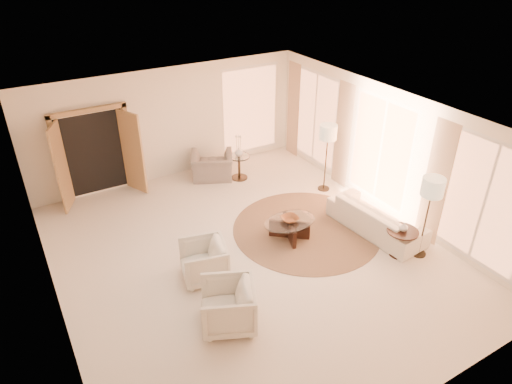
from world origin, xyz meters
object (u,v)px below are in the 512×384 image
coffee_table (290,227)px  side_table (239,165)px  end_table (401,238)px  bowl (290,219)px  side_vase (239,152)px  end_vase (404,227)px  floor_lamp_near (328,135)px  accent_chair (212,162)px  floor_lamp_far (432,191)px  armchair_right (228,304)px  armchair_left (204,259)px  sofa (376,218)px

coffee_table → side_table: size_ratio=2.19×
end_table → bowl: (-1.54, 1.58, 0.07)m
end_table → side_vase: bearing=104.9°
bowl → end_vase: 2.22m
end_table → floor_lamp_near: size_ratio=0.36×
end_vase → end_table: bearing=-90.0°
side_table → end_vase: bearing=-75.1°
side_table → accent_chair: bearing=148.1°
accent_chair → end_vase: (1.77, -4.79, 0.20)m
side_table → floor_lamp_far: (1.53, -4.62, 1.06)m
accent_chair → floor_lamp_far: bearing=138.8°
armchair_right → end_table: (3.75, -0.06, -0.04)m
accent_chair → side_table: (0.59, -0.37, -0.07)m
armchair_left → bowl: (2.05, 0.26, 0.05)m
end_table → end_vase: size_ratio=3.32×
accent_chair → floor_lamp_far: size_ratio=0.61×
accent_chair → end_table: accent_chair is taller
armchair_left → floor_lamp_far: floor_lamp_far is taller
bowl → coffee_table: bearing=-90.0°
floor_lamp_far → armchair_left: bearing=159.1°
floor_lamp_far → coffee_table: bearing=137.0°
side_table → side_vase: size_ratio=2.81×
armchair_left → sofa: bearing=96.9°
armchair_right → side_vase: bearing=173.5°
armchair_right → side_table: armchair_right is taller
armchair_left → side_vase: bearing=155.9°
end_table → floor_lamp_far: size_ratio=0.36×
sofa → side_table: (-1.35, 3.56, 0.07)m
armchair_left → side_table: size_ratio=1.28×
floor_lamp_far → end_vase: size_ratio=9.31×
coffee_table → armchair_left: bearing=-172.8°
end_table → floor_lamp_far: 1.13m
end_vase → armchair_right: bearing=179.1°
accent_chair → floor_lamp_far: floor_lamp_far is taller
armchair_left → bowl: size_ratio=2.30×
end_table → end_vase: 0.27m
sofa → bowl: size_ratio=6.11×
floor_lamp_far → end_vase: floor_lamp_far is taller
end_table → side_vase: (-1.18, 4.43, 0.35)m
sofa → armchair_left: size_ratio=2.66×
armchair_right → end_vase: (3.75, -0.06, 0.23)m
side_table → side_vase: (0.00, 0.00, 0.36)m
sofa → armchair_right: 4.01m
accent_chair → coffee_table: 3.23m
sofa → side_table: 3.81m
armchair_right → sofa: bearing=125.6°
end_table → side_vase: 4.59m
bowl → side_vase: size_ratio=1.56×
accent_chair → bowl: accent_chair is taller
accent_chair → end_vase: size_ratio=5.70×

